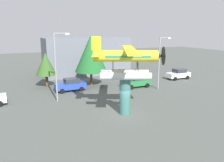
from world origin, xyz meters
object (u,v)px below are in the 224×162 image
(car_mid_blue, at_px, (71,85))
(streetlight_primary, at_px, (57,62))
(floatplane_monument, at_px, (127,61))
(car_far_green, at_px, (137,81))
(tree_east, at_px, (46,64))
(display_pedestal, at_px, (125,96))
(car_distant_white, at_px, (178,74))
(tree_center_back, at_px, (91,54))
(streetlight_secondary, at_px, (160,59))
(storefront_building, at_px, (87,56))

(car_mid_blue, height_order, streetlight_primary, streetlight_primary)
(floatplane_monument, height_order, car_far_green, floatplane_monument)
(tree_east, bearing_deg, floatplane_monument, -71.03)
(display_pedestal, xyz_separation_m, streetlight_primary, (-5.04, 7.18, 2.79))
(display_pedestal, distance_m, car_far_green, 11.39)
(car_distant_white, relative_size, tree_center_back, 0.56)
(floatplane_monument, bearing_deg, car_far_green, 78.80)
(car_mid_blue, height_order, tree_center_back, tree_center_back)
(floatplane_monument, distance_m, streetlight_secondary, 11.54)
(car_mid_blue, distance_m, streetlight_secondary, 13.07)
(floatplane_monument, xyz_separation_m, tree_east, (-5.15, 15.00, -1.98))
(display_pedestal, distance_m, tree_east, 15.85)
(car_far_green, height_order, streetlight_primary, streetlight_primary)
(car_mid_blue, relative_size, streetlight_secondary, 0.57)
(car_mid_blue, relative_size, storefront_building, 0.26)
(car_far_green, height_order, tree_center_back, tree_center_back)
(floatplane_monument, relative_size, car_distant_white, 2.34)
(car_mid_blue, relative_size, car_far_green, 1.00)
(display_pedestal, bearing_deg, storefront_building, 79.99)
(car_far_green, height_order, streetlight_secondary, streetlight_secondary)
(car_far_green, bearing_deg, car_mid_blue, -12.99)
(car_mid_blue, bearing_deg, tree_east, -55.91)
(floatplane_monument, distance_m, car_mid_blue, 12.36)
(display_pedestal, distance_m, car_mid_blue, 11.46)
(floatplane_monument, bearing_deg, car_mid_blue, 128.86)
(car_far_green, bearing_deg, storefront_building, -76.79)
(car_far_green, xyz_separation_m, tree_east, (-11.98, 5.96, 2.56))
(car_mid_blue, height_order, car_far_green, same)
(tree_center_back, bearing_deg, car_far_green, -36.24)
(streetlight_primary, relative_size, streetlight_secondary, 1.10)
(tree_east, relative_size, tree_center_back, 0.68)
(car_far_green, bearing_deg, tree_center_back, -36.24)
(display_pedestal, bearing_deg, tree_center_back, 84.21)
(display_pedestal, height_order, streetlight_secondary, streetlight_secondary)
(display_pedestal, height_order, floatplane_monument, floatplane_monument)
(floatplane_monument, relative_size, car_far_green, 2.34)
(car_mid_blue, relative_size, tree_center_back, 0.56)
(car_mid_blue, bearing_deg, tree_center_back, -152.91)
(storefront_building, relative_size, tree_east, 3.11)
(tree_center_back, bearing_deg, storefront_building, 74.00)
(car_mid_blue, xyz_separation_m, storefront_building, (6.35, 10.85, 2.57))
(streetlight_secondary, bearing_deg, floatplane_monument, -143.56)
(car_distant_white, distance_m, streetlight_secondary, 8.91)
(car_far_green, xyz_separation_m, streetlight_secondary, (2.42, -2.21, 3.41))
(car_mid_blue, xyz_separation_m, streetlight_secondary, (11.83, -4.38, 3.41))
(storefront_building, bearing_deg, floatplane_monument, -99.69)
(tree_east, height_order, tree_center_back, tree_center_back)
(car_distant_white, height_order, streetlight_secondary, streetlight_secondary)
(display_pedestal, height_order, tree_center_back, tree_center_back)
(tree_center_back, bearing_deg, tree_east, 163.79)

